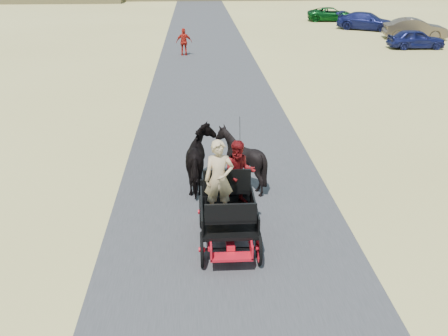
{
  "coord_description": "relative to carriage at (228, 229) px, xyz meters",
  "views": [
    {
      "loc": [
        -0.71,
        -10.9,
        6.3
      ],
      "look_at": [
        -0.05,
        0.71,
        1.2
      ],
      "focal_mm": 40.0,
      "sensor_mm": 36.0,
      "label": 1
    }
  ],
  "objects": [
    {
      "name": "horse_right",
      "position": [
        0.55,
        3.0,
        0.49
      ],
      "size": [
        1.37,
        1.54,
        1.7
      ],
      "primitive_type": "imported",
      "rotation": [
        0.0,
        0.0,
        3.14
      ],
      "color": "black",
      "rests_on": "ground"
    },
    {
      "name": "horse_left",
      "position": [
        -0.55,
        3.0,
        0.49
      ],
      "size": [
        0.91,
        2.01,
        1.7
      ],
      "primitive_type": "imported",
      "rotation": [
        0.0,
        0.0,
        3.14
      ],
      "color": "black",
      "rests_on": "ground"
    },
    {
      "name": "car_a",
      "position": [
        14.58,
        24.26,
        0.29
      ],
      "size": [
        3.84,
        1.6,
        1.3
      ],
      "primitive_type": "imported",
      "rotation": [
        0.0,
        0.0,
        1.56
      ],
      "color": "navy",
      "rests_on": "ground"
    },
    {
      "name": "ground",
      "position": [
        0.05,
        0.89,
        -0.36
      ],
      "size": [
        140.0,
        140.0,
        0.0
      ],
      "primitive_type": "plane",
      "color": "tan"
    },
    {
      "name": "car_b",
      "position": [
        16.16,
        28.27,
        0.41
      ],
      "size": [
        4.85,
        2.34,
        1.53
      ],
      "primitive_type": "imported",
      "rotation": [
        0.0,
        0.0,
        1.41
      ],
      "color": "brown",
      "rests_on": "ground"
    },
    {
      "name": "road",
      "position": [
        0.05,
        0.89,
        -0.35
      ],
      "size": [
        6.0,
        140.0,
        0.01
      ],
      "primitive_type": "cube",
      "color": "#38383A",
      "rests_on": "ground"
    },
    {
      "name": "pedestrian",
      "position": [
        -1.38,
        22.67,
        0.5
      ],
      "size": [
        1.02,
        0.45,
        1.73
      ],
      "primitive_type": "imported",
      "rotation": [
        0.0,
        0.0,
        3.17
      ],
      "color": "#AE1D13",
      "rests_on": "ground"
    },
    {
      "name": "driver_man",
      "position": [
        -0.2,
        0.05,
        1.26
      ],
      "size": [
        0.66,
        0.43,
        1.8
      ],
      "primitive_type": "imported",
      "color": "tan",
      "rests_on": "carriage"
    },
    {
      "name": "car_c",
      "position": [
        13.98,
        33.12,
        0.36
      ],
      "size": [
        5.33,
        4.3,
        1.45
      ],
      "primitive_type": "imported",
      "rotation": [
        0.0,
        0.0,
        1.03
      ],
      "color": "navy",
      "rests_on": "ground"
    },
    {
      "name": "car_d",
      "position": [
        12.46,
        38.98,
        0.27
      ],
      "size": [
        4.78,
        2.62,
        1.27
      ],
      "primitive_type": "imported",
      "rotation": [
        0.0,
        0.0,
        1.45
      ],
      "color": "#0C4C19",
      "rests_on": "ground"
    },
    {
      "name": "carriage",
      "position": [
        0.0,
        0.0,
        0.0
      ],
      "size": [
        1.3,
        2.4,
        0.72
      ],
      "primitive_type": null,
      "color": "black",
      "rests_on": "ground"
    },
    {
      "name": "passenger_woman",
      "position": [
        0.3,
        0.6,
        1.15
      ],
      "size": [
        0.77,
        0.6,
        1.58
      ],
      "primitive_type": "imported",
      "color": "#660C0F",
      "rests_on": "carriage"
    }
  ]
}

